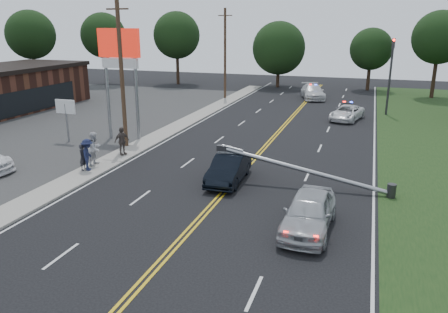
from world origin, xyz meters
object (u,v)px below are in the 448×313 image
(small_sign, at_px, (66,110))
(utility_pole_far, at_px, (225,54))
(emergency_b, at_px, (313,92))
(bystander_d, at_px, (122,141))
(waiting_sedan, at_px, (309,212))
(emergency_a, at_px, (347,113))
(bystander_c, at_px, (88,155))
(fallen_streetlight, at_px, (312,172))
(utility_pole_mid, at_px, (122,74))
(traffic_signal, at_px, (391,70))
(pylon_sign, at_px, (120,57))
(bystander_b, at_px, (95,148))
(bystander_a, at_px, (83,157))
(crashed_sedan, at_px, (229,169))

(small_sign, distance_m, utility_pole_far, 22.68)
(emergency_b, distance_m, bystander_d, 28.56)
(emergency_b, bearing_deg, waiting_sedan, -98.57)
(small_sign, xyz_separation_m, emergency_a, (18.87, 14.30, -1.69))
(bystander_c, height_order, bystander_d, bystander_c)
(emergency_b, bearing_deg, small_sign, -135.52)
(fallen_streetlight, distance_m, utility_pole_mid, 14.58)
(traffic_signal, bearing_deg, bystander_d, -129.56)
(pylon_sign, relative_size, utility_pole_far, 0.80)
(waiting_sedan, bearing_deg, utility_pole_mid, 148.85)
(bystander_b, bearing_deg, traffic_signal, -37.96)
(utility_pole_far, height_order, emergency_a, utility_pole_far)
(bystander_a, relative_size, bystander_d, 0.83)
(utility_pole_far, relative_size, emergency_b, 1.78)
(fallen_streetlight, relative_size, utility_pole_mid, 0.94)
(utility_pole_mid, height_order, bystander_d, utility_pole_mid)
(traffic_signal, distance_m, bystander_c, 28.97)
(pylon_sign, bearing_deg, traffic_signal, 40.39)
(utility_pole_far, xyz_separation_m, crashed_sedan, (8.93, -26.34, -4.34))
(emergency_a, bearing_deg, waiting_sedan, -76.79)
(pylon_sign, relative_size, utility_pole_mid, 0.80)
(bystander_b, bearing_deg, bystander_d, -11.75)
(pylon_sign, bearing_deg, bystander_c, -74.70)
(waiting_sedan, bearing_deg, small_sign, 156.05)
(small_sign, bearing_deg, utility_pole_far, 77.69)
(traffic_signal, height_order, utility_pole_mid, utility_pole_mid)
(fallen_streetlight, height_order, bystander_d, bystander_d)
(emergency_a, relative_size, bystander_d, 2.52)
(bystander_b, bearing_deg, bystander_c, -168.08)
(small_sign, distance_m, bystander_b, 6.95)
(bystander_d, bearing_deg, waiting_sedan, -94.63)
(pylon_sign, bearing_deg, emergency_b, 64.78)
(pylon_sign, height_order, bystander_b, pylon_sign)
(utility_pole_far, xyz_separation_m, bystander_b, (0.49, -26.35, -3.96))
(utility_pole_far, distance_m, bystander_d, 24.41)
(small_sign, relative_size, traffic_signal, 0.44)
(pylon_sign, relative_size, bystander_b, 3.97)
(utility_pole_far, distance_m, bystander_a, 27.79)
(utility_pole_mid, bearing_deg, waiting_sedan, -32.74)
(pylon_sign, distance_m, bystander_b, 8.20)
(small_sign, distance_m, waiting_sedan, 20.77)
(pylon_sign, bearing_deg, waiting_sedan, -35.74)
(bystander_d, bearing_deg, fallen_streetlight, -75.55)
(utility_pole_mid, xyz_separation_m, bystander_c, (0.73, -5.41, -4.03))
(crashed_sedan, bearing_deg, emergency_a, 72.18)
(fallen_streetlight, bearing_deg, crashed_sedan, -175.63)
(waiting_sedan, xyz_separation_m, bystander_b, (-13.40, 4.58, 0.32))
(utility_pole_far, relative_size, waiting_sedan, 2.11)
(traffic_signal, distance_m, waiting_sedan, 27.38)
(small_sign, xyz_separation_m, bystander_c, (5.53, -5.41, -1.28))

